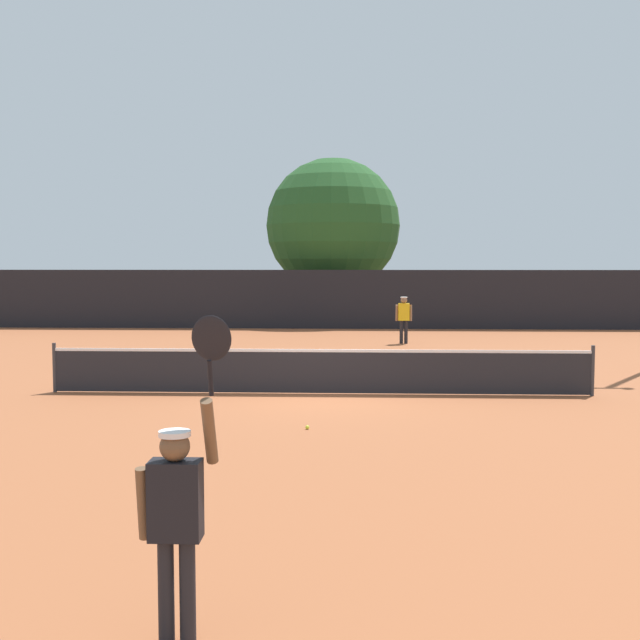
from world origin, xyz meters
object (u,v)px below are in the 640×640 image
object	(u,v)px
parked_car_near	(178,303)
parked_car_mid	(472,303)
player_serving	(178,503)
player_receiving	(404,315)
tennis_ball	(307,427)
large_tree	(333,226)

from	to	relation	value
parked_car_near	parked_car_mid	bearing A→B (deg)	2.15
player_serving	parked_car_near	world-z (taller)	player_serving
player_receiving	parked_car_near	bearing A→B (deg)	-47.08
parked_car_near	player_serving	bearing A→B (deg)	-78.83
player_receiving	tennis_ball	world-z (taller)	player_receiving
player_serving	large_tree	bearing A→B (deg)	89.42
tennis_ball	parked_car_near	xyz separation A→B (m)	(-7.87, 25.15, 0.74)
large_tree	parked_car_near	bearing A→B (deg)	168.49
player_receiving	tennis_ball	bearing A→B (deg)	79.85
player_serving	parked_car_near	size ratio (longest dim) A/B	0.57
large_tree	tennis_ball	bearing A→B (deg)	-89.52
player_receiving	tennis_ball	distance (m)	14.25
parked_car_mid	player_receiving	bearing A→B (deg)	-111.14
player_receiving	large_tree	xyz separation A→B (m)	(-2.70, 9.60, 3.52)
parked_car_near	parked_car_mid	size ratio (longest dim) A/B	0.99
large_tree	parked_car_mid	size ratio (longest dim) A/B	1.78
tennis_ball	parked_car_mid	world-z (taller)	parked_car_mid
large_tree	parked_car_mid	bearing A→B (deg)	20.12
player_receiving	player_serving	bearing A→B (deg)	81.99
large_tree	player_serving	bearing A→B (deg)	-90.58
player_serving	player_receiving	bearing A→B (deg)	81.99
tennis_ball	parked_car_mid	bearing A→B (deg)	75.74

